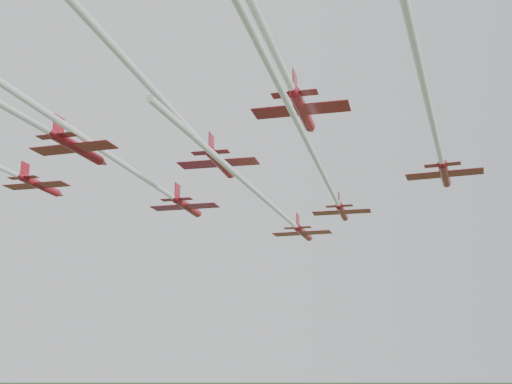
{
  "coord_description": "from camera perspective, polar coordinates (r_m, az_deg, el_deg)",
  "views": [
    {
      "loc": [
        -11.79,
        -76.42,
        31.97
      ],
      "look_at": [
        1.18,
        3.82,
        53.48
      ],
      "focal_mm": 45.0,
      "sensor_mm": 36.0,
      "label": 1
    }
  ],
  "objects": [
    {
      "name": "jet_row2_right",
      "position": [
        71.7,
        6.05,
        1.49
      ],
      "size": [
        27.61,
        61.26,
        2.38
      ],
      "rotation": [
        0.0,
        0.0,
        -0.4
      ],
      "color": "maroon"
    },
    {
      "name": "jet_lead",
      "position": [
        91.38,
        2.04,
        -1.73
      ],
      "size": [
        30.19,
        59.47,
        2.89
      ],
      "rotation": [
        0.0,
        0.0,
        -0.45
      ],
      "color": "maroon"
    },
    {
      "name": "jet_row4_right",
      "position": [
        43.99,
        -0.2,
        16.11
      ],
      "size": [
        29.23,
        63.78,
        2.69
      ],
      "rotation": [
        0.0,
        0.0,
        -0.4
      ],
      "color": "maroon"
    },
    {
      "name": "jet_row2_left",
      "position": [
        81.64,
        -8.97,
        0.6
      ],
      "size": [
        23.41,
        50.0,
        2.88
      ],
      "rotation": [
        0.0,
        0.0,
        -0.4
      ],
      "color": "maroon"
    },
    {
      "name": "jet_row3_right",
      "position": [
        64.15,
        15.86,
        4.04
      ],
      "size": [
        23.87,
        41.8,
        2.48
      ],
      "rotation": [
        0.0,
        0.0,
        -0.5
      ],
      "color": "maroon"
    },
    {
      "name": "jet_row4_left",
      "position": [
        59.7,
        -21.15,
        6.94
      ],
      "size": [
        23.41,
        45.69,
        2.64
      ],
      "rotation": [
        0.0,
        0.0,
        -0.44
      ],
      "color": "maroon"
    },
    {
      "name": "jet_row3_mid",
      "position": [
        67.0,
        -6.16,
        5.77
      ],
      "size": [
        23.58,
        53.45,
        2.93
      ],
      "rotation": [
        0.0,
        0.0,
        -0.38
      ],
      "color": "maroon"
    }
  ]
}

